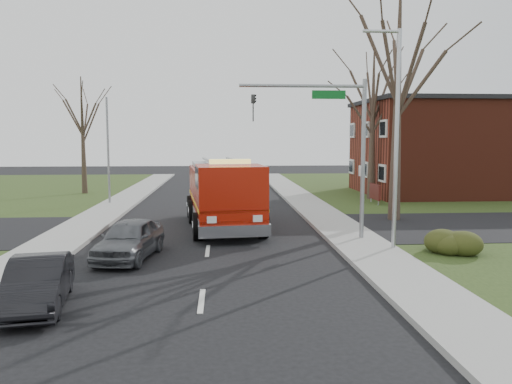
{
  "coord_description": "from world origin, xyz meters",
  "views": [
    {
      "loc": [
        0.57,
        -19.1,
        4.37
      ],
      "look_at": [
        2.07,
        2.72,
        2.0
      ],
      "focal_mm": 35.0,
      "sensor_mm": 36.0,
      "label": 1
    }
  ],
  "objects": [
    {
      "name": "traffic_signal_mast",
      "position": [
        5.21,
        1.5,
        4.71
      ],
      "size": [
        5.29,
        0.18,
        6.8
      ],
      "color": "gray",
      "rests_on": "ground"
    },
    {
      "name": "ground",
      "position": [
        0.0,
        0.0,
        0.0
      ],
      "size": [
        120.0,
        120.0,
        0.0
      ],
      "primitive_type": "plane",
      "color": "black",
      "rests_on": "ground"
    },
    {
      "name": "brick_building",
      "position": [
        19.0,
        18.0,
        3.66
      ],
      "size": [
        15.4,
        10.4,
        7.25
      ],
      "color": "maroon",
      "rests_on": "ground"
    },
    {
      "name": "utility_pole_far",
      "position": [
        -6.8,
        14.0,
        3.5
      ],
      "size": [
        0.14,
        0.14,
        7.0
      ],
      "primitive_type": "cylinder",
      "color": "gray",
      "rests_on": "ground"
    },
    {
      "name": "sidewalk_left",
      "position": [
        -6.2,
        0.0,
        0.07
      ],
      "size": [
        2.4,
        80.0,
        0.15
      ],
      "primitive_type": "cube",
      "color": "gray",
      "rests_on": "ground"
    },
    {
      "name": "parked_car_gray",
      "position": [
        -4.2,
        -6.19,
        0.65
      ],
      "size": [
        2.03,
        4.12,
        1.3
      ],
      "primitive_type": "imported",
      "rotation": [
        0.0,
        0.0,
        0.17
      ],
      "color": "black",
      "rests_on": "ground"
    },
    {
      "name": "health_center_sign",
      "position": [
        10.5,
        12.5,
        0.88
      ],
      "size": [
        0.12,
        2.0,
        1.4
      ],
      "color": "#4B1511",
      "rests_on": "ground"
    },
    {
      "name": "bare_tree_near",
      "position": [
        9.5,
        6.0,
        7.41
      ],
      "size": [
        6.0,
        6.0,
        12.0
      ],
      "color": "#372920",
      "rests_on": "ground"
    },
    {
      "name": "bare_tree_left",
      "position": [
        -10.0,
        20.0,
        5.56
      ],
      "size": [
        4.5,
        4.5,
        9.0
      ],
      "color": "#372920",
      "rests_on": "ground"
    },
    {
      "name": "fire_engine",
      "position": [
        0.64,
        5.05,
        1.57
      ],
      "size": [
        4.03,
        8.86,
        3.46
      ],
      "rotation": [
        0.0,
        0.0,
        0.11
      ],
      "color": "#9F1507",
      "rests_on": "ground"
    },
    {
      "name": "bare_tree_far",
      "position": [
        11.0,
        15.0,
        6.49
      ],
      "size": [
        5.25,
        5.25,
        10.5
      ],
      "color": "#372920",
      "rests_on": "ground"
    },
    {
      "name": "streetlight_pole",
      "position": [
        7.14,
        -0.5,
        4.55
      ],
      "size": [
        1.48,
        0.16,
        8.4
      ],
      "color": "#B7BABF",
      "rests_on": "ground"
    },
    {
      "name": "hedge_corner",
      "position": [
        9.0,
        -1.0,
        0.58
      ],
      "size": [
        2.8,
        2.0,
        0.9
      ],
      "primitive_type": "ellipsoid",
      "color": "#303A15",
      "rests_on": "lawn_right"
    },
    {
      "name": "parked_car_maroon",
      "position": [
        -2.8,
        -1.0,
        0.72
      ],
      "size": [
        2.36,
        4.46,
        1.45
      ],
      "primitive_type": "imported",
      "rotation": [
        0.0,
        0.0,
        -0.16
      ],
      "color": "#56585D",
      "rests_on": "ground"
    },
    {
      "name": "sidewalk_right",
      "position": [
        6.2,
        0.0,
        0.07
      ],
      "size": [
        2.4,
        80.0,
        0.15
      ],
      "primitive_type": "cube",
      "color": "gray",
      "rests_on": "ground"
    }
  ]
}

